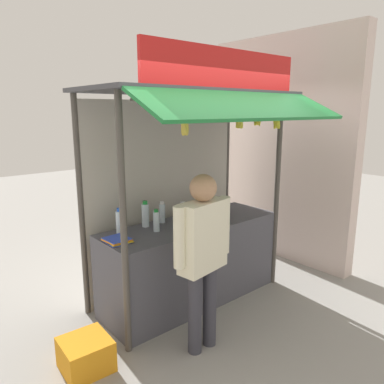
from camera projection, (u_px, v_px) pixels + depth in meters
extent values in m
plane|color=gray|center=(192.00, 298.00, 4.26)|extent=(20.00, 20.00, 0.00)
cube|color=#4C4C56|center=(192.00, 261.00, 4.16)|extent=(2.10, 0.69, 0.91)
cylinder|color=#4C4742|center=(124.00, 230.00, 3.09)|extent=(0.06, 0.06, 2.29)
cylinder|color=#4C4742|center=(277.00, 194.00, 4.41)|extent=(0.06, 0.06, 2.29)
cylinder|color=#4C4742|center=(81.00, 210.00, 3.72)|extent=(0.06, 0.06, 2.29)
cylinder|color=#4C4742|center=(226.00, 184.00, 5.04)|extent=(0.06, 0.06, 2.29)
cube|color=#B7B2A8|center=(165.00, 197.00, 4.39)|extent=(2.05, 0.04, 2.24)
cube|color=#3F3F44|center=(193.00, 92.00, 3.74)|extent=(2.30, 1.05, 0.04)
cube|color=#1E7A38|center=(251.00, 105.00, 3.19)|extent=(2.26, 0.51, 0.26)
cube|color=red|center=(227.00, 68.00, 3.34)|extent=(1.89, 0.04, 0.35)
cylinder|color=#59544C|center=(223.00, 102.00, 3.45)|extent=(1.99, 0.02, 0.02)
cylinder|color=silver|center=(183.00, 215.00, 3.97)|extent=(0.07, 0.07, 0.23)
cylinder|color=white|center=(183.00, 203.00, 3.94)|extent=(0.05, 0.05, 0.03)
cylinder|color=silver|center=(156.00, 222.00, 3.76)|extent=(0.07, 0.07, 0.21)
cylinder|color=#198C33|center=(156.00, 211.00, 3.73)|extent=(0.04, 0.04, 0.03)
cylinder|color=silver|center=(202.00, 204.00, 4.46)|extent=(0.06, 0.06, 0.20)
cylinder|color=blue|center=(202.00, 195.00, 4.43)|extent=(0.04, 0.04, 0.03)
cylinder|color=silver|center=(120.00, 223.00, 3.65)|extent=(0.08, 0.08, 0.24)
cylinder|color=blue|center=(119.00, 210.00, 3.62)|extent=(0.05, 0.05, 0.03)
cylinder|color=silver|center=(162.00, 213.00, 4.05)|extent=(0.07, 0.07, 0.21)
cylinder|color=white|center=(162.00, 203.00, 4.02)|extent=(0.04, 0.04, 0.03)
cylinder|color=silver|center=(145.00, 215.00, 3.90)|extent=(0.08, 0.08, 0.25)
cylinder|color=#198C33|center=(145.00, 203.00, 3.87)|extent=(0.05, 0.05, 0.03)
cube|color=blue|center=(212.00, 217.00, 4.28)|extent=(0.21, 0.25, 0.01)
cube|color=black|center=(212.00, 216.00, 4.28)|extent=(0.21, 0.25, 0.01)
cube|color=purple|center=(213.00, 215.00, 4.28)|extent=(0.21, 0.25, 0.01)
cube|color=yellow|center=(213.00, 214.00, 4.28)|extent=(0.22, 0.25, 0.01)
cube|color=yellow|center=(213.00, 213.00, 4.27)|extent=(0.21, 0.25, 0.01)
cube|color=black|center=(213.00, 213.00, 4.27)|extent=(0.20, 0.24, 0.01)
cube|color=purple|center=(213.00, 212.00, 4.27)|extent=(0.21, 0.25, 0.01)
cube|color=blue|center=(118.00, 242.00, 3.47)|extent=(0.21, 0.23, 0.01)
cube|color=yellow|center=(119.00, 241.00, 3.47)|extent=(0.23, 0.24, 0.01)
cube|color=orange|center=(117.00, 240.00, 3.46)|extent=(0.22, 0.24, 0.01)
cube|color=blue|center=(117.00, 238.00, 3.46)|extent=(0.22, 0.23, 0.01)
cube|color=red|center=(211.00, 224.00, 4.00)|extent=(0.20, 0.29, 0.01)
cube|color=red|center=(211.00, 223.00, 4.00)|extent=(0.18, 0.28, 0.01)
cube|color=green|center=(210.00, 222.00, 4.01)|extent=(0.18, 0.28, 0.01)
cube|color=white|center=(212.00, 221.00, 4.00)|extent=(0.19, 0.29, 0.01)
cube|color=orange|center=(212.00, 220.00, 4.00)|extent=(0.18, 0.28, 0.01)
cube|color=green|center=(210.00, 219.00, 4.00)|extent=(0.19, 0.28, 0.01)
cube|color=white|center=(211.00, 218.00, 4.00)|extent=(0.18, 0.28, 0.01)
cube|color=red|center=(211.00, 218.00, 3.99)|extent=(0.18, 0.28, 0.01)
cube|color=purple|center=(212.00, 217.00, 3.99)|extent=(0.20, 0.29, 0.01)
cylinder|color=#332D23|center=(258.00, 107.00, 3.78)|extent=(0.01, 0.01, 0.06)
cylinder|color=olive|center=(258.00, 112.00, 3.79)|extent=(0.04, 0.04, 0.04)
ellipsoid|color=yellow|center=(259.00, 119.00, 3.83)|extent=(0.04, 0.08, 0.14)
ellipsoid|color=yellow|center=(257.00, 119.00, 3.83)|extent=(0.08, 0.05, 0.14)
ellipsoid|color=yellow|center=(255.00, 119.00, 3.81)|extent=(0.07, 0.07, 0.14)
ellipsoid|color=yellow|center=(258.00, 119.00, 3.79)|extent=(0.07, 0.07, 0.14)
ellipsoid|color=yellow|center=(259.00, 120.00, 3.80)|extent=(0.06, 0.05, 0.14)
cylinder|color=#332D23|center=(240.00, 108.00, 3.61)|extent=(0.01, 0.01, 0.09)
cylinder|color=olive|center=(240.00, 115.00, 3.63)|extent=(0.04, 0.04, 0.04)
ellipsoid|color=gold|center=(241.00, 122.00, 3.66)|extent=(0.04, 0.07, 0.13)
ellipsoid|color=gold|center=(240.00, 122.00, 3.66)|extent=(0.05, 0.06, 0.13)
ellipsoid|color=gold|center=(238.00, 122.00, 3.66)|extent=(0.08, 0.04, 0.13)
ellipsoid|color=gold|center=(237.00, 122.00, 3.65)|extent=(0.07, 0.05, 0.13)
ellipsoid|color=gold|center=(238.00, 122.00, 3.63)|extent=(0.04, 0.07, 0.13)
ellipsoid|color=gold|center=(239.00, 122.00, 3.62)|extent=(0.05, 0.06, 0.13)
ellipsoid|color=gold|center=(240.00, 122.00, 3.63)|extent=(0.05, 0.04, 0.13)
ellipsoid|color=gold|center=(241.00, 122.00, 3.63)|extent=(0.07, 0.03, 0.13)
ellipsoid|color=gold|center=(241.00, 122.00, 3.64)|extent=(0.05, 0.05, 0.13)
cylinder|color=#332D23|center=(185.00, 109.00, 3.17)|extent=(0.01, 0.01, 0.11)
cylinder|color=olive|center=(185.00, 118.00, 3.18)|extent=(0.04, 0.04, 0.04)
ellipsoid|color=yellow|center=(186.00, 127.00, 3.21)|extent=(0.04, 0.06, 0.15)
ellipsoid|color=yellow|center=(185.00, 127.00, 3.22)|extent=(0.06, 0.06, 0.15)
ellipsoid|color=yellow|center=(183.00, 128.00, 3.21)|extent=(0.06, 0.05, 0.15)
ellipsoid|color=yellow|center=(183.00, 128.00, 3.19)|extent=(0.04, 0.06, 0.15)
ellipsoid|color=yellow|center=(185.00, 128.00, 3.19)|extent=(0.06, 0.06, 0.15)
ellipsoid|color=yellow|center=(187.00, 127.00, 3.20)|extent=(0.07, 0.06, 0.15)
cylinder|color=#332D23|center=(277.00, 108.00, 3.99)|extent=(0.01, 0.01, 0.08)
cylinder|color=olive|center=(277.00, 114.00, 4.00)|extent=(0.04, 0.04, 0.04)
ellipsoid|color=yellow|center=(278.00, 121.00, 4.04)|extent=(0.03, 0.09, 0.16)
ellipsoid|color=yellow|center=(277.00, 122.00, 4.04)|extent=(0.06, 0.06, 0.16)
ellipsoid|color=yellow|center=(276.00, 122.00, 4.04)|extent=(0.07, 0.04, 0.16)
ellipsoid|color=yellow|center=(275.00, 122.00, 4.03)|extent=(0.06, 0.05, 0.16)
ellipsoid|color=yellow|center=(275.00, 122.00, 4.02)|extent=(0.05, 0.07, 0.16)
ellipsoid|color=yellow|center=(276.00, 122.00, 4.00)|extent=(0.05, 0.07, 0.16)
ellipsoid|color=yellow|center=(278.00, 122.00, 4.00)|extent=(0.07, 0.05, 0.16)
ellipsoid|color=yellow|center=(279.00, 122.00, 4.01)|extent=(0.08, 0.03, 0.16)
ellipsoid|color=yellow|center=(278.00, 122.00, 4.02)|extent=(0.06, 0.05, 0.16)
cylinder|color=#383842|center=(195.00, 313.00, 3.24)|extent=(0.12, 0.12, 0.77)
cylinder|color=#383842|center=(210.00, 306.00, 3.35)|extent=(0.12, 0.12, 0.77)
cube|color=#EAE5C6|center=(203.00, 236.00, 3.14)|extent=(0.49, 0.26, 0.61)
cylinder|color=#EAE5C6|center=(179.00, 238.00, 2.97)|extent=(0.10, 0.10, 0.52)
cylinder|color=#EAE5C6|center=(224.00, 225.00, 3.29)|extent=(0.10, 0.10, 0.52)
sphere|color=tan|center=(203.00, 188.00, 3.05)|extent=(0.23, 0.23, 0.23)
cube|color=orange|center=(86.00, 354.00, 3.07)|extent=(0.40, 0.40, 0.27)
cube|color=beige|center=(278.00, 149.00, 5.34)|extent=(0.20, 2.40, 3.15)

